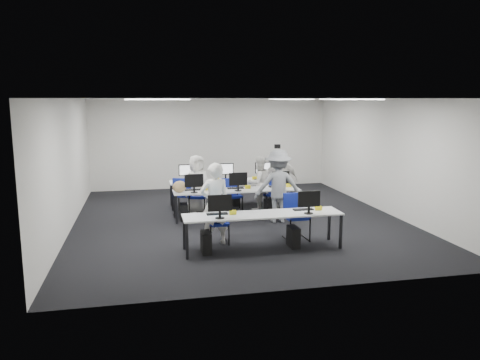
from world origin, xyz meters
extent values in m
plane|color=black|center=(0.00, 0.00, 0.00)|extent=(9.00, 9.00, 0.00)
plane|color=white|center=(0.00, 0.00, 3.00)|extent=(9.00, 9.00, 0.00)
cube|color=silver|center=(0.00, 4.50, 1.50)|extent=(8.00, 0.02, 3.00)
cube|color=silver|center=(0.00, -4.50, 1.50)|extent=(8.00, 0.02, 3.00)
cube|color=silver|center=(-4.00, 0.00, 1.50)|extent=(0.02, 9.00, 3.00)
cube|color=silver|center=(4.00, 0.00, 1.50)|extent=(0.02, 9.00, 3.00)
cube|color=white|center=(-2.00, -2.00, 2.98)|extent=(1.20, 0.60, 0.02)
cube|color=white|center=(2.00, -2.00, 2.98)|extent=(1.20, 0.60, 0.02)
cube|color=white|center=(-2.00, 2.00, 2.98)|extent=(1.20, 0.60, 0.02)
cube|color=white|center=(2.00, 2.00, 2.98)|extent=(1.20, 0.60, 0.02)
cube|color=#B6B9BB|center=(0.00, -2.40, 0.71)|extent=(3.20, 0.70, 0.03)
cube|color=black|center=(-1.55, -2.70, 0.35)|extent=(0.05, 0.05, 0.70)
cube|color=black|center=(-1.55, -2.10, 0.35)|extent=(0.05, 0.05, 0.70)
cube|color=black|center=(1.55, -2.70, 0.35)|extent=(0.05, 0.05, 0.70)
cube|color=black|center=(1.55, -2.10, 0.35)|extent=(0.05, 0.05, 0.70)
cube|color=#B6B9BB|center=(0.00, 0.20, 0.71)|extent=(3.20, 0.70, 0.03)
cube|color=black|center=(-1.55, -0.10, 0.35)|extent=(0.05, 0.05, 0.70)
cube|color=black|center=(-1.55, 0.50, 0.35)|extent=(0.05, 0.05, 0.70)
cube|color=black|center=(1.55, -0.10, 0.35)|extent=(0.05, 0.05, 0.70)
cube|color=black|center=(1.55, 0.50, 0.35)|extent=(0.05, 0.05, 0.70)
cube|color=#B6B9BB|center=(0.00, 1.60, 0.71)|extent=(3.20, 0.70, 0.03)
cube|color=black|center=(-1.55, 1.30, 0.35)|extent=(0.05, 0.05, 0.70)
cube|color=black|center=(-1.55, 1.90, 0.35)|extent=(0.05, 0.05, 0.70)
cube|color=black|center=(1.55, 1.30, 0.35)|extent=(0.05, 0.05, 0.70)
cube|color=black|center=(1.55, 1.90, 0.35)|extent=(0.05, 0.05, 0.70)
cube|color=#0E66B7|center=(-0.90, -2.58, 1.03)|extent=(0.46, 0.04, 0.32)
cube|color=black|center=(-0.90, -2.26, 0.74)|extent=(0.42, 0.14, 0.02)
ellipsoid|color=black|center=(-0.60, -2.26, 0.75)|extent=(0.07, 0.10, 0.04)
cube|color=black|center=(-1.15, -2.40, 0.21)|extent=(0.18, 0.40, 0.42)
cube|color=white|center=(0.90, -2.58, 1.03)|extent=(0.46, 0.04, 0.32)
cube|color=black|center=(0.90, -2.26, 0.74)|extent=(0.42, 0.14, 0.02)
ellipsoid|color=black|center=(1.20, -2.26, 0.75)|extent=(0.07, 0.10, 0.04)
cube|color=black|center=(0.65, -2.40, 0.21)|extent=(0.18, 0.40, 0.42)
cube|color=white|center=(-1.10, 0.02, 1.03)|extent=(0.46, 0.04, 0.32)
cube|color=black|center=(-1.10, 0.34, 0.74)|extent=(0.42, 0.14, 0.02)
ellipsoid|color=black|center=(-0.80, 0.34, 0.75)|extent=(0.07, 0.10, 0.04)
cube|color=black|center=(-1.35, 0.20, 0.21)|extent=(0.18, 0.40, 0.42)
cube|color=white|center=(0.00, 0.02, 1.03)|extent=(0.46, 0.04, 0.32)
cube|color=black|center=(0.00, 0.34, 0.74)|extent=(0.42, 0.14, 0.02)
ellipsoid|color=black|center=(0.30, 0.34, 0.75)|extent=(0.07, 0.10, 0.04)
cube|color=black|center=(-0.25, 0.20, 0.21)|extent=(0.18, 0.40, 0.42)
cube|color=white|center=(1.10, 0.02, 1.03)|extent=(0.46, 0.04, 0.32)
cube|color=black|center=(1.10, 0.34, 0.74)|extent=(0.42, 0.14, 0.02)
ellipsoid|color=black|center=(1.40, 0.34, 0.75)|extent=(0.07, 0.10, 0.04)
cube|color=black|center=(0.85, 0.20, 0.21)|extent=(0.18, 0.40, 0.42)
cube|color=white|center=(-1.10, 1.78, 1.03)|extent=(0.46, 0.04, 0.32)
cube|color=black|center=(-1.10, 1.46, 0.74)|extent=(0.42, 0.14, 0.02)
ellipsoid|color=black|center=(-1.40, 1.46, 0.75)|extent=(0.07, 0.10, 0.04)
cube|color=black|center=(-0.85, 1.60, 0.21)|extent=(0.18, 0.40, 0.42)
cube|color=white|center=(0.00, 1.78, 1.03)|extent=(0.46, 0.04, 0.32)
cube|color=black|center=(0.00, 1.46, 0.74)|extent=(0.42, 0.14, 0.02)
ellipsoid|color=black|center=(-0.30, 1.46, 0.75)|extent=(0.07, 0.10, 0.04)
cube|color=black|center=(0.25, 1.60, 0.21)|extent=(0.18, 0.40, 0.42)
cube|color=white|center=(1.10, 1.78, 1.03)|extent=(0.46, 0.04, 0.32)
cube|color=black|center=(1.10, 1.46, 0.74)|extent=(0.42, 0.14, 0.02)
ellipsoid|color=black|center=(0.80, 1.46, 0.75)|extent=(0.07, 0.10, 0.04)
cube|color=black|center=(1.35, 1.60, 0.21)|extent=(0.18, 0.40, 0.42)
cube|color=navy|center=(-0.80, -1.83, 0.43)|extent=(0.43, 0.41, 0.06)
cube|color=navy|center=(-0.80, -1.65, 0.67)|extent=(0.39, 0.06, 0.34)
cube|color=navy|center=(0.87, -1.92, 0.50)|extent=(0.49, 0.47, 0.07)
cube|color=navy|center=(0.87, -1.71, 0.79)|extent=(0.46, 0.07, 0.39)
cube|color=navy|center=(-0.92, 0.84, 0.46)|extent=(0.52, 0.50, 0.06)
cube|color=navy|center=(-0.88, 1.03, 0.72)|extent=(0.42, 0.14, 0.36)
cube|color=navy|center=(-0.02, 0.67, 0.47)|extent=(0.49, 0.48, 0.06)
cube|color=navy|center=(-0.04, 0.87, 0.73)|extent=(0.43, 0.10, 0.36)
cube|color=navy|center=(1.14, 0.84, 0.43)|extent=(0.49, 0.48, 0.06)
cube|color=navy|center=(1.19, 1.02, 0.67)|extent=(0.39, 0.14, 0.33)
cube|color=navy|center=(-1.27, 0.93, 0.50)|extent=(0.61, 0.60, 0.07)
cube|color=navy|center=(-1.35, 0.73, 0.78)|extent=(0.44, 0.22, 0.39)
cube|color=navy|center=(-0.01, 0.94, 0.47)|extent=(0.57, 0.56, 0.06)
cube|color=navy|center=(-0.08, 0.74, 0.74)|extent=(0.42, 0.19, 0.37)
cube|color=navy|center=(1.05, 0.97, 0.44)|extent=(0.48, 0.47, 0.06)
cube|color=navy|center=(1.08, 0.78, 0.69)|extent=(0.40, 0.11, 0.34)
ellipsoid|color=tan|center=(-1.45, 0.11, 0.87)|extent=(0.40, 0.31, 0.29)
imported|color=beige|center=(-0.89, -1.88, 0.86)|extent=(0.67, 0.48, 1.72)
imported|color=beige|center=(0.76, 0.91, 0.74)|extent=(0.85, 0.74, 1.49)
imported|color=beige|center=(-0.93, 0.88, 0.77)|extent=(0.87, 0.71, 1.55)
imported|color=beige|center=(1.39, 0.99, 0.81)|extent=(1.01, 0.59, 1.62)
imported|color=slate|center=(0.91, -0.41, 0.90)|extent=(1.22, 0.79, 1.79)
cube|color=black|center=(0.93, -0.23, 1.85)|extent=(0.16, 0.19, 0.10)
camera|label=1|loc=(-2.33, -11.19, 2.98)|focal=35.00mm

